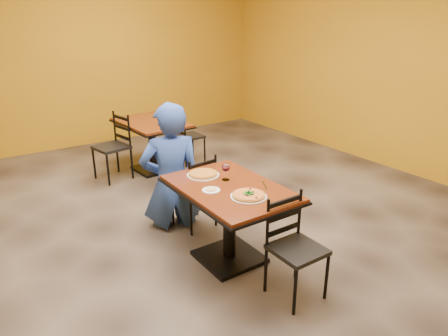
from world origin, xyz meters
TOP-DOWN VIEW (x-y plane):
  - floor at (0.00, 0.00)m, footprint 7.00×8.00m
  - wall_back at (0.00, 4.00)m, footprint 7.00×0.01m
  - wall_right at (3.50, 0.00)m, footprint 0.01×8.00m
  - table_main at (0.00, -0.50)m, footprint 0.83×1.23m
  - table_second at (0.44, 2.12)m, footprint 0.87×1.23m
  - chair_main_near at (0.14, -1.25)m, footprint 0.39×0.39m
  - chair_main_far at (0.07, 0.28)m, footprint 0.42×0.42m
  - chair_second_left at (-0.18, 2.12)m, footprint 0.49×0.49m
  - chair_second_right at (1.06, 2.12)m, footprint 0.40×0.40m
  - diner at (-0.11, 0.45)m, footprint 0.77×0.62m
  - plate_main at (0.00, -0.78)m, footprint 0.31×0.31m
  - pizza_main at (0.00, -0.78)m, footprint 0.28×0.28m
  - plate_far at (-0.06, -0.14)m, footprint 0.31×0.31m
  - pizza_far at (-0.06, -0.14)m, footprint 0.28×0.28m
  - side_plate at (-0.19, -0.49)m, footprint 0.16×0.16m
  - dip at (-0.19, -0.49)m, footprint 0.09×0.09m
  - wine_glass at (0.06, -0.35)m, footprint 0.08×0.08m
  - fork at (-0.12, -0.76)m, footprint 0.03×0.19m
  - knife at (0.27, -0.66)m, footprint 0.11×0.19m

SIDE VIEW (x-z plane):
  - floor at x=0.00m, z-range -0.01..0.01m
  - chair_main_far at x=0.07m, z-range 0.00..0.83m
  - chair_second_right at x=1.06m, z-range 0.00..0.84m
  - chair_main_near at x=0.14m, z-range 0.00..0.85m
  - chair_second_left at x=-0.18m, z-range 0.00..0.92m
  - table_second at x=0.44m, z-range 0.18..0.93m
  - table_main at x=0.00m, z-range 0.18..0.93m
  - diner at x=-0.11m, z-range 0.00..1.37m
  - fork at x=-0.12m, z-range 0.75..0.75m
  - knife at x=0.27m, z-range 0.75..0.75m
  - plate_main at x=0.00m, z-range 0.75..0.76m
  - plate_far at x=-0.06m, z-range 0.75..0.76m
  - side_plate at x=-0.19m, z-range 0.75..0.76m
  - dip at x=-0.19m, z-range 0.76..0.77m
  - pizza_main at x=0.00m, z-range 0.76..0.78m
  - pizza_far at x=-0.06m, z-range 0.76..0.78m
  - wine_glass at x=0.06m, z-range 0.75..0.93m
  - wall_back at x=0.00m, z-range 0.00..3.00m
  - wall_right at x=3.50m, z-range 0.00..3.00m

